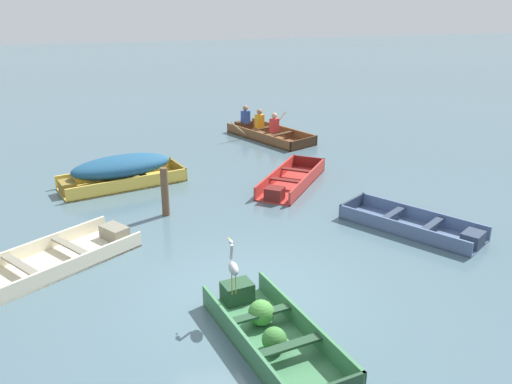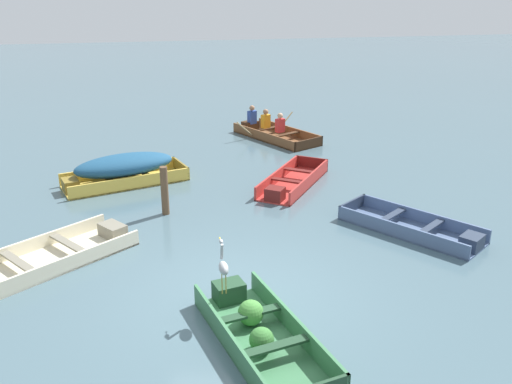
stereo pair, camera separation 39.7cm
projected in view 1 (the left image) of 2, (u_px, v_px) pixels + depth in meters
name	position (u px, v px, depth m)	size (l,w,h in m)	color
ground_plane	(249.00, 294.00, 9.53)	(80.00, 80.00, 0.00)	#47606B
dinghy_green_foreground	(269.00, 330.00, 8.31)	(1.71, 3.08, 0.44)	#387047
skiff_slate_blue_near_moored	(417.00, 226.00, 11.87)	(2.56, 2.96, 0.31)	#475B7F
skiff_cream_mid_moored	(55.00, 259.00, 10.49)	(3.40, 2.97, 0.31)	beige
skiff_yellow_far_moored	(121.00, 169.00, 14.36)	(3.28, 1.99, 0.76)	#E5BC47
skiff_red_outer_moored	(290.00, 182.00, 14.38)	(2.39, 2.84, 0.34)	#AD2D28
rowboat_wooden_brown_with_crew	(266.00, 131.00, 18.75)	(2.57, 3.31, 0.89)	brown
heron_on_dinghy	(233.00, 267.00, 8.56)	(0.16, 0.45, 0.84)	olive
mooring_post	(165.00, 192.00, 12.50)	(0.17, 0.17, 1.11)	brown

